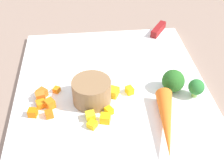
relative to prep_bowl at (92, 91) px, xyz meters
name	(u,v)px	position (x,y,z in m)	size (l,w,h in m)	color
ground_plane	(112,92)	(-0.03, 0.04, -0.03)	(4.00, 4.00, 0.00)	gray
cutting_board	(112,90)	(-0.03, 0.04, -0.03)	(0.44, 0.38, 0.01)	white
prep_bowl	(92,91)	(0.00, 0.00, 0.00)	(0.07, 0.07, 0.05)	olive
chef_knife	(144,47)	(-0.16, 0.13, -0.02)	(0.30, 0.21, 0.02)	silver
whole_carrot	(167,122)	(0.08, 0.12, -0.01)	(0.03, 0.03, 0.14)	orange
carrot_dice_0	(33,113)	(0.03, -0.11, -0.02)	(0.02, 0.01, 0.01)	orange
carrot_dice_1	(50,104)	(0.01, -0.08, -0.01)	(0.02, 0.02, 0.02)	orange
carrot_dice_2	(49,114)	(0.03, -0.08, -0.02)	(0.01, 0.01, 0.01)	orange
carrot_dice_3	(41,104)	(0.01, -0.09, -0.02)	(0.02, 0.02, 0.01)	orange
carrot_dice_4	(42,93)	(-0.02, -0.09, -0.02)	(0.02, 0.02, 0.01)	orange
carrot_dice_5	(57,90)	(-0.03, -0.07, -0.02)	(0.01, 0.01, 0.01)	orange
carrot_dice_6	(40,96)	(-0.01, -0.10, -0.01)	(0.01, 0.02, 0.02)	orange
pepper_dice_0	(92,125)	(0.07, 0.00, -0.02)	(0.01, 0.01, 0.01)	yellow
pepper_dice_1	(130,90)	(-0.01, 0.07, -0.02)	(0.02, 0.01, 0.01)	yellow
pepper_dice_2	(105,118)	(0.06, 0.02, -0.01)	(0.02, 0.02, 0.02)	yellow
pepper_dice_3	(115,92)	(-0.01, 0.04, -0.01)	(0.02, 0.02, 0.02)	yellow
pepper_dice_4	(90,116)	(0.05, -0.01, -0.02)	(0.02, 0.02, 0.01)	yellow
pepper_dice_5	(109,111)	(0.04, 0.03, -0.02)	(0.01, 0.01, 0.01)	yellow
broccoli_floret_0	(173,81)	(-0.01, 0.16, 0.00)	(0.04, 0.04, 0.04)	#94B45F
broccoli_floret_1	(196,87)	(0.01, 0.20, 0.00)	(0.03, 0.03, 0.04)	#88BF5F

